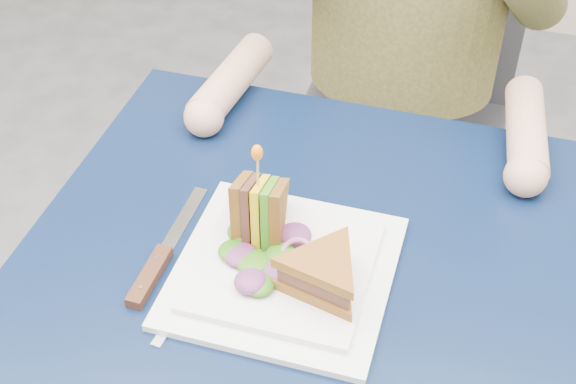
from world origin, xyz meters
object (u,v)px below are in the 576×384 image
(chair, at_px, (405,85))
(sandwich_upright, at_px, (259,211))
(table, at_px, (311,322))
(fork, at_px, (191,293))
(plate, at_px, (284,269))
(knife, at_px, (156,265))
(sandwich_flat, at_px, (324,273))

(chair, xyz_separation_m, sandwich_upright, (-0.08, -0.68, 0.24))
(table, height_order, fork, fork)
(plate, height_order, knife, plate)
(chair, relative_size, plate, 3.58)
(plate, relative_size, sandwich_flat, 1.79)
(plate, distance_m, knife, 0.16)
(plate, height_order, sandwich_upright, sandwich_upright)
(plate, xyz_separation_m, sandwich_flat, (0.05, -0.03, 0.04))
(fork, height_order, knife, knife)
(table, bearing_deg, fork, -155.05)
(chair, relative_size, sandwich_upright, 6.65)
(plate, bearing_deg, sandwich_flat, -24.44)
(table, distance_m, plate, 0.10)
(table, distance_m, knife, 0.21)
(chair, relative_size, fork, 5.18)
(chair, height_order, sandwich_upright, chair)
(table, distance_m, sandwich_upright, 0.16)
(sandwich_upright, bearing_deg, fork, -115.73)
(chair, bearing_deg, fork, -99.57)
(knife, bearing_deg, fork, -25.31)
(sandwich_upright, bearing_deg, plate, -44.52)
(fork, distance_m, knife, 0.06)
(plate, relative_size, fork, 1.45)
(sandwich_flat, distance_m, fork, 0.16)
(table, relative_size, sandwich_flat, 5.16)
(sandwich_upright, relative_size, fork, 0.78)
(sandwich_upright, distance_m, fork, 0.13)
(sandwich_flat, bearing_deg, fork, -166.27)
(sandwich_upright, height_order, knife, sandwich_upright)
(knife, bearing_deg, sandwich_upright, 36.81)
(plate, xyz_separation_m, knife, (-0.15, -0.04, -0.00))
(plate, distance_m, fork, 0.12)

